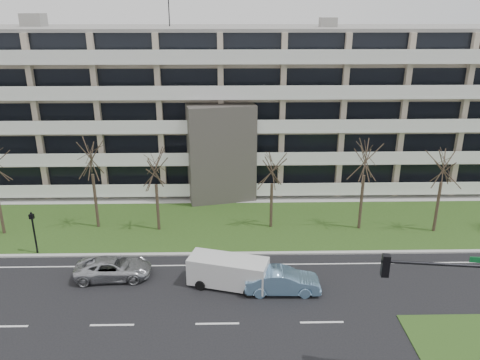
{
  "coord_description": "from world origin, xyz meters",
  "views": [
    {
      "loc": [
        0.84,
        -22.25,
        16.97
      ],
      "look_at": [
        1.5,
        10.0,
        5.07
      ],
      "focal_mm": 35.0,
      "sensor_mm": 36.0,
      "label": 1
    }
  ],
  "objects_px": {
    "silver_pickup": "(113,268)",
    "traffic_signal": "(459,302)",
    "white_van": "(229,270)",
    "pedestrian_signal": "(33,227)",
    "blue_sedan": "(282,281)"
  },
  "relations": [
    {
      "from": "silver_pickup",
      "to": "blue_sedan",
      "type": "height_order",
      "value": "blue_sedan"
    },
    {
      "from": "silver_pickup",
      "to": "traffic_signal",
      "type": "distance_m",
      "value": 20.87
    },
    {
      "from": "traffic_signal",
      "to": "pedestrian_signal",
      "type": "distance_m",
      "value": 27.87
    },
    {
      "from": "silver_pickup",
      "to": "pedestrian_signal",
      "type": "relative_size",
      "value": 1.51
    },
    {
      "from": "blue_sedan",
      "to": "white_van",
      "type": "height_order",
      "value": "white_van"
    },
    {
      "from": "blue_sedan",
      "to": "pedestrian_signal",
      "type": "height_order",
      "value": "pedestrian_signal"
    },
    {
      "from": "traffic_signal",
      "to": "pedestrian_signal",
      "type": "relative_size",
      "value": 2.01
    },
    {
      "from": "silver_pickup",
      "to": "blue_sedan",
      "type": "relative_size",
      "value": 1.05
    },
    {
      "from": "white_van",
      "to": "pedestrian_signal",
      "type": "xyz_separation_m",
      "value": [
        -14.12,
        4.54,
        0.93
      ]
    },
    {
      "from": "silver_pickup",
      "to": "white_van",
      "type": "relative_size",
      "value": 0.93
    },
    {
      "from": "silver_pickup",
      "to": "pedestrian_signal",
      "type": "height_order",
      "value": "pedestrian_signal"
    },
    {
      "from": "silver_pickup",
      "to": "white_van",
      "type": "xyz_separation_m",
      "value": [
        7.72,
        -1.17,
        0.48
      ]
    },
    {
      "from": "white_van",
      "to": "traffic_signal",
      "type": "height_order",
      "value": "traffic_signal"
    },
    {
      "from": "blue_sedan",
      "to": "traffic_signal",
      "type": "height_order",
      "value": "traffic_signal"
    },
    {
      "from": "traffic_signal",
      "to": "silver_pickup",
      "type": "bearing_deg",
      "value": 160.11
    }
  ]
}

